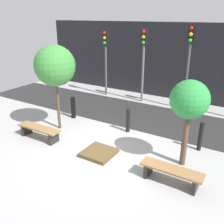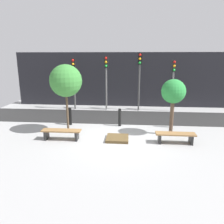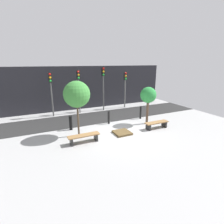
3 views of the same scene
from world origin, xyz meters
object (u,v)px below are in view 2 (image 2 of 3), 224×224
Objects in this scene: tree_behind_right_bench at (173,92)px; bench_right at (175,136)px; traffic_light_west at (74,75)px; tree_behind_left_bench at (66,81)px; bollard_far_left at (70,116)px; bollard_left at (120,117)px; bench_left at (61,133)px; bollard_center at (172,118)px; traffic_light_east at (173,76)px; traffic_light_mid_west at (106,73)px; traffic_light_mid_east at (139,72)px; planter_bed at (117,138)px.

bench_right is at bearing -90.00° from tree_behind_right_bench.
traffic_light_west reaches higher than bench_right.
tree_behind_left_bench is 3.53× the size of bollard_far_left.
bench_left is at bearing -138.50° from bollard_left.
bench_right is at bearing -12.09° from tree_behind_left_bench.
bollard_left is (-2.54, 1.16, -1.59)m from tree_behind_right_bench.
bench_right is 0.51× the size of tree_behind_left_bench.
bench_right is at bearing -44.93° from traffic_light_west.
bollard_center is 4.19m from traffic_light_east.
traffic_light_east is at bearing 47.25° from bollard_left.
traffic_light_west is (-0.86, 5.92, 2.14)m from bench_left.
bench_left is at bearing -81.69° from traffic_light_west.
bollard_left is at bearing -72.88° from traffic_light_mid_west.
bollard_center is 4.58m from traffic_light_mid_east.
traffic_light_mid_west is at bearing 76.32° from bench_left.
bollard_center is 5.74m from traffic_light_mid_west.
traffic_light_east is at bearing 39.17° from tree_behind_left_bench.
bench_right is 2.26m from bollard_center.
bench_right is 1.68× the size of bollard_center.
bollard_center reaches higher than bollard_left.
bollard_center is (0.23, 1.16, -1.57)m from tree_behind_right_bench.
tree_behind_left_bench is 0.85× the size of traffic_light_mid_east.
tree_behind_right_bench reaches higher than bollard_far_left.
traffic_light_west is at bearing 100.14° from tree_behind_left_bench.
tree_behind_right_bench is at bearing -101.17° from bollard_center.
bollard_far_left reaches higher than bench_right.
bench_right is 0.64× the size of tree_behind_right_bench.
bench_left is 1.88× the size of bollard_far_left.
traffic_light_mid_west is at bearing 101.20° from planter_bed.
bollard_center is 0.29× the size of traffic_light_east.
tree_behind_left_bench is at bearing -167.69° from bollard_center.
planter_bed is 0.99× the size of bollard_center.
tree_behind_left_bench is 3.29× the size of bollard_center.
tree_behind_right_bench is (2.54, 0.89, 2.01)m from planter_bed.
bollard_center is at bearing -30.83° from traffic_light_west.
tree_behind_left_bench is 5.09m from tree_behind_right_bench.
bollard_far_left is 0.24× the size of traffic_light_mid_east.
bollard_far_left is at bearing 167.69° from tree_behind_right_bench.
bollard_far_left is (-0.23, 2.24, 0.14)m from bench_left.
bollard_left is at bearing 155.48° from tree_behind_right_bench.
traffic_light_mid_east is at bearing 0.01° from traffic_light_mid_west.
bollard_far_left is 5.80m from traffic_light_mid_east.
bench_right is at bearing -4.51° from planter_bed.
bench_left is 0.48× the size of traffic_light_mid_west.
tree_behind_left_bench is (0.00, 1.09, 2.22)m from bench_left.
bench_left is 6.48m from traffic_light_mid_west.
bench_left is 1.75× the size of bollard_center.
traffic_light_mid_west is (2.27, 0.00, 0.09)m from traffic_light_west.
tree_behind_right_bench is 4.92m from traffic_light_east.
planter_bed is 3.66m from tree_behind_left_bench.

